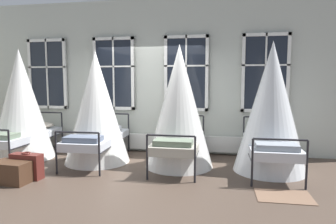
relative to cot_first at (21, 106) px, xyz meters
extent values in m
plane|color=#4C3D33|center=(2.62, 0.06, -1.15)|extent=(19.99, 19.99, 0.00)
cube|color=#B2B7AD|center=(2.62, 1.17, 0.65)|extent=(9.79, 0.10, 3.60)
cube|color=black|center=(0.00, 1.06, 0.72)|extent=(1.02, 0.02, 1.73)
cube|color=silver|center=(0.00, 1.06, -0.11)|extent=(1.02, 0.06, 0.07)
cube|color=silver|center=(0.00, 1.06, 1.55)|extent=(1.02, 0.06, 0.07)
cube|color=silver|center=(-0.48, 1.06, 0.72)|extent=(0.07, 0.06, 1.73)
cube|color=silver|center=(0.47, 1.06, 0.72)|extent=(0.07, 0.06, 1.73)
cube|color=silver|center=(0.00, 1.06, 0.72)|extent=(0.04, 0.06, 1.73)
cube|color=silver|center=(0.00, 1.06, 0.89)|extent=(1.02, 0.06, 0.04)
cube|color=black|center=(1.74, 1.06, 0.72)|extent=(1.02, 0.02, 1.73)
cube|color=silver|center=(1.74, 1.06, -0.11)|extent=(1.02, 0.06, 0.07)
cube|color=silver|center=(1.74, 1.06, 1.55)|extent=(1.02, 0.06, 0.07)
cube|color=silver|center=(1.27, 1.06, 0.72)|extent=(0.07, 0.06, 1.73)
cube|color=silver|center=(2.22, 1.06, 0.72)|extent=(0.07, 0.06, 1.73)
cube|color=silver|center=(1.74, 1.06, 0.72)|extent=(0.04, 0.06, 1.73)
cube|color=silver|center=(1.74, 1.06, 0.89)|extent=(1.02, 0.06, 0.04)
cube|color=black|center=(3.49, 1.06, 0.72)|extent=(1.02, 0.02, 1.73)
cube|color=silver|center=(3.49, 1.06, -0.11)|extent=(1.02, 0.06, 0.07)
cube|color=silver|center=(3.49, 1.06, 1.55)|extent=(1.02, 0.06, 0.07)
cube|color=silver|center=(3.02, 1.06, 0.72)|extent=(0.07, 0.06, 1.73)
cube|color=silver|center=(3.97, 1.06, 0.72)|extent=(0.07, 0.06, 1.73)
cube|color=silver|center=(3.49, 1.06, 0.72)|extent=(0.04, 0.06, 1.73)
cube|color=silver|center=(3.49, 1.06, 0.89)|extent=(1.02, 0.06, 0.04)
cube|color=black|center=(5.24, 1.06, 0.72)|extent=(1.02, 0.02, 1.73)
cube|color=silver|center=(5.24, 1.06, -0.11)|extent=(1.02, 0.06, 0.07)
cube|color=silver|center=(5.24, 1.06, 1.55)|extent=(1.02, 0.06, 0.07)
cube|color=silver|center=(4.77, 1.06, 0.72)|extent=(0.07, 0.06, 1.73)
cube|color=silver|center=(5.72, 1.06, 0.72)|extent=(0.07, 0.06, 1.73)
cube|color=silver|center=(5.24, 1.06, 0.72)|extent=(0.04, 0.06, 1.73)
cube|color=silver|center=(5.24, 1.06, 0.89)|extent=(1.02, 0.06, 0.04)
cube|color=silver|center=(2.62, 1.04, -0.90)|extent=(5.85, 0.10, 0.36)
cylinder|color=black|center=(-0.41, 0.94, -0.69)|extent=(0.04, 0.04, 0.91)
cylinder|color=black|center=(0.42, 0.93, -0.69)|extent=(0.04, 0.04, 0.91)
cylinder|color=black|center=(0.41, -0.94, -0.76)|extent=(0.04, 0.04, 0.78)
cylinder|color=black|center=(-0.41, 0.00, -0.74)|extent=(0.04, 1.87, 0.03)
cylinder|color=black|center=(0.41, 0.00, -0.74)|extent=(0.04, 1.87, 0.03)
cylinder|color=black|center=(0.01, 0.93, -0.23)|extent=(0.82, 0.04, 0.03)
cube|color=silver|center=(0.00, 0.00, -0.66)|extent=(0.85, 1.90, 0.16)
ellipsoid|color=beige|center=(0.00, 0.69, -0.51)|extent=(0.63, 0.40, 0.14)
cube|color=slate|center=(0.00, -0.68, -0.53)|extent=(0.68, 0.36, 0.10)
cone|color=white|center=(0.00, 0.00, 0.05)|extent=(1.34, 1.34, 2.39)
cylinder|color=black|center=(1.31, 0.93, -0.69)|extent=(0.04, 0.04, 0.91)
cylinder|color=black|center=(2.13, 0.95, -0.69)|extent=(0.04, 0.04, 0.91)
cylinder|color=black|center=(1.36, -0.94, -0.76)|extent=(0.04, 0.04, 0.78)
cylinder|color=black|center=(2.19, -0.92, -0.76)|extent=(0.04, 0.04, 0.78)
cylinder|color=black|center=(1.34, -0.01, -0.74)|extent=(0.09, 1.87, 0.03)
cylinder|color=black|center=(2.16, 0.02, -0.74)|extent=(0.09, 1.87, 0.03)
cylinder|color=black|center=(1.72, 0.94, -0.23)|extent=(0.82, 0.06, 0.03)
cylinder|color=black|center=(1.78, -0.93, -0.36)|extent=(0.82, 0.06, 0.03)
cube|color=silver|center=(1.75, 0.01, -0.66)|extent=(0.90, 1.91, 0.16)
ellipsoid|color=silver|center=(1.73, 0.70, -0.51)|extent=(0.64, 0.42, 0.14)
cube|color=slate|center=(1.77, -0.67, -0.53)|extent=(0.69, 0.38, 0.10)
cone|color=white|center=(1.75, 0.01, 0.01)|extent=(1.34, 1.34, 2.31)
cylinder|color=black|center=(3.09, 0.93, -0.69)|extent=(0.04, 0.04, 0.91)
cylinder|color=black|center=(3.91, 0.92, -0.69)|extent=(0.04, 0.04, 0.91)
cylinder|color=black|center=(3.07, -0.95, -0.76)|extent=(0.04, 0.04, 0.78)
cylinder|color=black|center=(3.89, -0.95, -0.76)|extent=(0.04, 0.04, 0.78)
cylinder|color=black|center=(3.08, -0.01, -0.74)|extent=(0.05, 1.87, 0.03)
cylinder|color=black|center=(3.90, -0.02, -0.74)|extent=(0.05, 1.87, 0.03)
cylinder|color=black|center=(3.50, 0.92, -0.23)|extent=(0.82, 0.04, 0.03)
cylinder|color=black|center=(3.48, -0.95, -0.36)|extent=(0.82, 0.04, 0.03)
cube|color=#B7B2A3|center=(3.49, -0.01, -0.66)|extent=(0.86, 1.90, 0.16)
ellipsoid|color=beige|center=(3.50, 0.68, -0.51)|extent=(0.64, 0.41, 0.14)
cube|color=slate|center=(3.49, -0.69, -0.53)|extent=(0.68, 0.37, 0.10)
cone|color=white|center=(3.49, -0.01, 0.05)|extent=(1.34, 1.34, 2.40)
cylinder|color=black|center=(4.80, 0.90, -0.69)|extent=(0.04, 0.04, 0.91)
cylinder|color=black|center=(5.62, 0.91, -0.69)|extent=(0.04, 0.04, 0.91)
cylinder|color=black|center=(4.82, -0.97, -0.76)|extent=(0.04, 0.04, 0.78)
cylinder|color=black|center=(5.64, -0.96, -0.76)|extent=(0.04, 0.04, 0.78)
cylinder|color=black|center=(4.81, -0.04, -0.74)|extent=(0.05, 1.87, 0.03)
cylinder|color=black|center=(5.63, -0.03, -0.74)|extent=(0.05, 1.87, 0.03)
cylinder|color=black|center=(5.21, 0.90, -0.23)|extent=(0.82, 0.04, 0.03)
cylinder|color=black|center=(5.23, -0.97, -0.36)|extent=(0.82, 0.04, 0.03)
cube|color=silver|center=(5.22, -0.03, -0.66)|extent=(0.86, 1.90, 0.16)
ellipsoid|color=#B7B2A3|center=(5.21, 0.66, -0.51)|extent=(0.64, 0.40, 0.14)
cube|color=#8C939E|center=(5.23, -0.71, -0.53)|extent=(0.68, 0.37, 0.10)
cone|color=white|center=(5.22, -0.03, 0.07)|extent=(1.34, 1.34, 2.43)
cube|color=brown|center=(5.24, -1.33, -1.14)|extent=(0.80, 0.56, 0.01)
cube|color=#5B231E|center=(0.99, -1.27, -0.93)|extent=(0.57, 0.24, 0.44)
cube|color=tan|center=(1.00, -1.16, -0.93)|extent=(0.50, 0.05, 0.03)
torus|color=#5B231E|center=(0.99, -1.27, -0.69)|extent=(0.15, 0.15, 0.02)
cube|color=#472D1E|center=(0.87, -1.50, -0.97)|extent=(0.67, 0.44, 0.36)
camera|label=1|loc=(4.32, -5.82, 0.55)|focal=31.96mm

